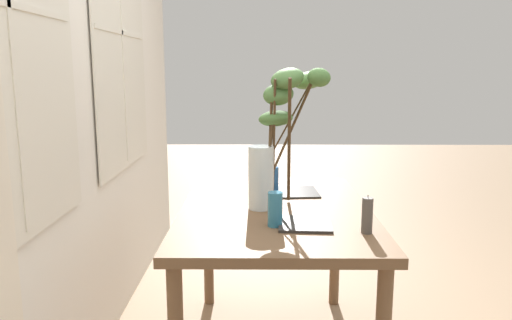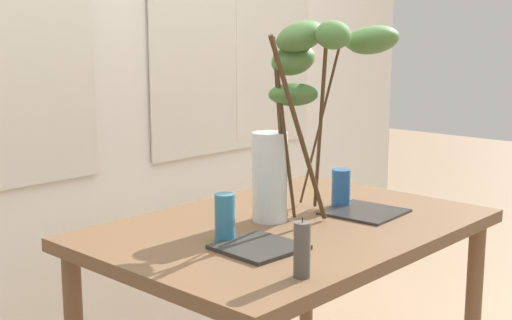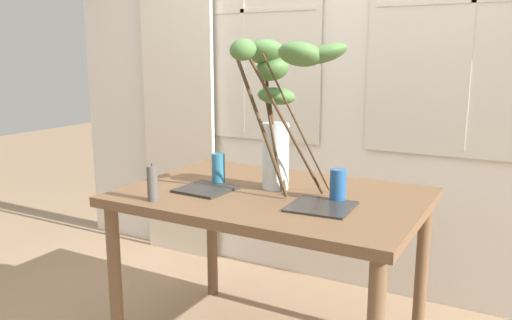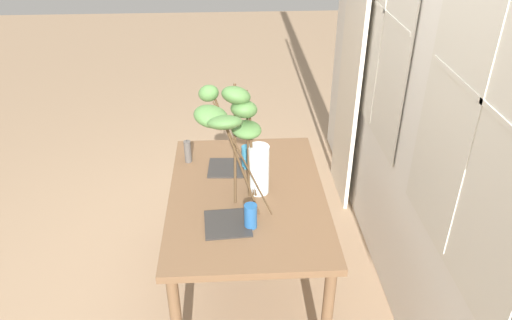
{
  "view_description": "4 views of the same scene",
  "coord_description": "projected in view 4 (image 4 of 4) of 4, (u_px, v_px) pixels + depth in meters",
  "views": [
    {
      "loc": [
        -2.27,
        0.07,
        1.43
      ],
      "look_at": [
        0.02,
        0.09,
        1.0
      ],
      "focal_mm": 34.85,
      "sensor_mm": 36.0,
      "label": 1
    },
    {
      "loc": [
        -1.71,
        -1.43,
        1.4
      ],
      "look_at": [
        -0.03,
        0.12,
        0.98
      ],
      "focal_mm": 49.26,
      "sensor_mm": 36.0,
      "label": 2
    },
    {
      "loc": [
        0.99,
        -1.94,
        1.37
      ],
      "look_at": [
        -0.1,
        0.02,
        0.91
      ],
      "focal_mm": 36.18,
      "sensor_mm": 36.0,
      "label": 3
    },
    {
      "loc": [
        2.3,
        -0.08,
        2.4
      ],
      "look_at": [
        -0.04,
        0.05,
        0.97
      ],
      "focal_mm": 34.59,
      "sensor_mm": 36.0,
      "label": 4
    }
  ],
  "objects": [
    {
      "name": "curtain_sheer_side",
      "position": [
        352.0,
        58.0,
        3.61
      ],
      "size": [
        0.56,
        0.03,
        2.33
      ],
      "primitive_type": "cube",
      "color": "silver",
      "rests_on": "ground"
    },
    {
      "name": "vase_with_branches",
      "position": [
        240.0,
        134.0,
        2.55
      ],
      "size": [
        0.55,
        0.43,
        0.68
      ],
      "color": "silver",
      "rests_on": "dining_table"
    },
    {
      "name": "back_wall_with_windows",
      "position": [
        432.0,
        72.0,
        2.48
      ],
      "size": [
        4.03,
        0.14,
        2.97
      ],
      "color": "silver",
      "rests_on": "ground"
    },
    {
      "name": "pillar_candle",
      "position": [
        188.0,
        152.0,
        3.07
      ],
      "size": [
        0.04,
        0.04,
        0.16
      ],
      "color": "#514C47",
      "rests_on": "dining_table"
    },
    {
      "name": "plate_square_right",
      "position": [
        228.0,
        224.0,
        2.57
      ],
      "size": [
        0.25,
        0.25,
        0.01
      ],
      "primitive_type": "cube",
      "rotation": [
        0.0,
        0.0,
        0.06
      ],
      "color": "#2D2B28",
      "rests_on": "dining_table"
    },
    {
      "name": "dining_table",
      "position": [
        247.0,
        206.0,
        2.85
      ],
      "size": [
        1.28,
        0.89,
        0.78
      ],
      "color": "brown",
      "rests_on": "ground"
    },
    {
      "name": "drinking_glass_blue_right",
      "position": [
        251.0,
        216.0,
        2.52
      ],
      "size": [
        0.07,
        0.07,
        0.13
      ],
      "primitive_type": "cylinder",
      "color": "#235693",
      "rests_on": "dining_table"
    },
    {
      "name": "plate_square_left",
      "position": [
        226.0,
        168.0,
        3.03
      ],
      "size": [
        0.23,
        0.23,
        0.01
      ],
      "primitive_type": "cube",
      "rotation": [
        0.0,
        0.0,
        -0.05
      ],
      "color": "#2D2B28",
      "rests_on": "dining_table"
    },
    {
      "name": "drinking_glass_blue_left",
      "position": [
        247.0,
        157.0,
        3.01
      ],
      "size": [
        0.06,
        0.06,
        0.15
      ],
      "primitive_type": "cylinder",
      "color": "teal",
      "rests_on": "dining_table"
    },
    {
      "name": "ground",
      "position": [
        248.0,
        291.0,
        3.21
      ],
      "size": [
        14.0,
        14.0,
        0.0
      ],
      "primitive_type": "plane",
      "color": "#9E7F60"
    }
  ]
}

